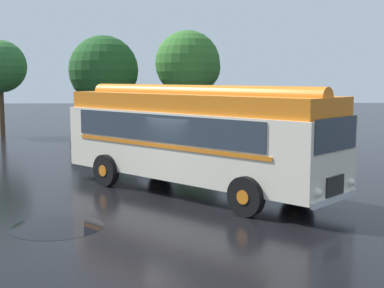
{
  "coord_description": "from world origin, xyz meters",
  "views": [
    {
      "loc": [
        -0.31,
        -16.75,
        3.74
      ],
      "look_at": [
        0.29,
        1.86,
        1.4
      ],
      "focal_mm": 50.0,
      "sensor_mm": 36.0,
      "label": 1
    }
  ],
  "objects_px": {
    "vintage_bus": "(194,135)",
    "car_mid_left": "(148,131)",
    "car_mid_right": "(201,131)",
    "car_near_left": "(96,132)"
  },
  "relations": [
    {
      "from": "car_mid_left",
      "to": "car_mid_right",
      "type": "bearing_deg",
      "value": -9.71
    },
    {
      "from": "vintage_bus",
      "to": "car_mid_left",
      "type": "bearing_deg",
      "value": 99.86
    },
    {
      "from": "vintage_bus",
      "to": "car_near_left",
      "type": "distance_m",
      "value": 12.24
    },
    {
      "from": "car_mid_right",
      "to": "vintage_bus",
      "type": "bearing_deg",
      "value": -94.08
    },
    {
      "from": "vintage_bus",
      "to": "car_mid_right",
      "type": "bearing_deg",
      "value": 85.92
    },
    {
      "from": "vintage_bus",
      "to": "car_near_left",
      "type": "xyz_separation_m",
      "value": [
        -4.81,
        11.21,
        -1.05
      ]
    },
    {
      "from": "car_mid_left",
      "to": "car_near_left",
      "type": "bearing_deg",
      "value": -168.21
    },
    {
      "from": "vintage_bus",
      "to": "car_mid_right",
      "type": "xyz_separation_m",
      "value": [
        0.8,
        11.3,
        -1.05
      ]
    },
    {
      "from": "vintage_bus",
      "to": "car_near_left",
      "type": "height_order",
      "value": "vintage_bus"
    },
    {
      "from": "car_mid_left",
      "to": "car_mid_right",
      "type": "distance_m",
      "value": 2.89
    }
  ]
}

